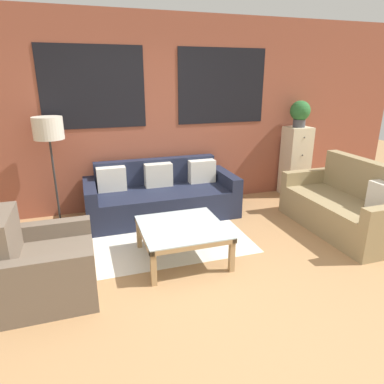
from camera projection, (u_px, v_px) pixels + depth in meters
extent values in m
plane|color=#AD7F51|center=(222.00, 285.00, 3.36)|extent=(16.00, 16.00, 0.00)
cube|color=brown|center=(161.00, 115.00, 5.10)|extent=(8.40, 0.08, 2.80)
cube|color=black|center=(93.00, 88.00, 4.65)|extent=(1.40, 0.01, 1.10)
cube|color=black|center=(222.00, 86.00, 5.21)|extent=(1.40, 0.01, 1.10)
cube|color=silver|center=(169.00, 236.00, 4.39)|extent=(1.89, 1.50, 0.00)
cube|color=#1E2338|center=(164.00, 205.00, 4.89)|extent=(1.81, 0.72, 0.40)
cube|color=#1E2338|center=(157.00, 184.00, 5.22)|extent=(1.81, 0.16, 0.78)
cube|color=#1E2338|center=(91.00, 205.00, 4.64)|extent=(0.16, 0.88, 0.58)
cube|color=#1E2338|center=(225.00, 191.00, 5.22)|extent=(0.16, 0.88, 0.58)
cube|color=silver|center=(112.00, 179.00, 4.82)|extent=(0.40, 0.16, 0.34)
cube|color=beige|center=(158.00, 175.00, 5.02)|extent=(0.40, 0.16, 0.34)
cube|color=silver|center=(202.00, 171.00, 5.22)|extent=(0.40, 0.16, 0.34)
cube|color=#99845B|center=(335.00, 215.00, 4.50)|extent=(0.64, 1.40, 0.42)
cube|color=#99845B|center=(363.00, 194.00, 4.53)|extent=(0.16, 1.40, 0.92)
cube|color=#99845B|center=(306.00, 190.00, 5.18)|extent=(0.80, 0.14, 0.62)
cube|color=#6B5B4C|center=(60.00, 272.00, 3.22)|extent=(0.64, 0.63, 0.40)
cube|color=#6B5B4C|center=(9.00, 258.00, 3.03)|extent=(0.16, 0.63, 0.84)
cube|color=#6B5B4C|center=(47.00, 289.00, 2.83)|extent=(0.80, 0.14, 0.56)
cube|color=#6B5B4C|center=(52.00, 247.00, 3.52)|extent=(0.80, 0.14, 0.56)
cube|color=silver|center=(182.00, 227.00, 3.73)|extent=(0.90, 0.90, 0.01)
cube|color=tan|center=(194.00, 247.00, 3.36)|extent=(0.90, 0.05, 0.05)
cube|color=tan|center=(172.00, 215.00, 4.13)|extent=(0.90, 0.05, 0.05)
cube|color=tan|center=(144.00, 234.00, 3.62)|extent=(0.05, 0.90, 0.05)
cube|color=tan|center=(218.00, 224.00, 3.87)|extent=(0.05, 0.90, 0.05)
cube|color=tan|center=(153.00, 268.00, 3.30)|extent=(0.05, 0.05, 0.38)
cube|color=tan|center=(232.00, 255.00, 3.55)|extent=(0.05, 0.05, 0.38)
cube|color=tan|center=(139.00, 232.00, 4.05)|extent=(0.05, 0.06, 0.38)
cube|color=tan|center=(204.00, 224.00, 4.29)|extent=(0.05, 0.06, 0.38)
cylinder|color=#2D2D2D|center=(61.00, 223.00, 4.76)|extent=(0.28, 0.28, 0.02)
cylinder|color=#2D2D2D|center=(55.00, 182.00, 4.57)|extent=(0.03, 0.03, 1.16)
cylinder|color=beige|center=(48.00, 128.00, 4.34)|extent=(0.38, 0.38, 0.28)
cube|color=beige|center=(295.00, 161.00, 5.79)|extent=(0.40, 0.35, 1.16)
sphere|color=#38332D|center=(304.00, 138.00, 5.49)|extent=(0.02, 0.02, 0.02)
sphere|color=#38332D|center=(303.00, 155.00, 5.58)|extent=(0.02, 0.02, 0.02)
sphere|color=#38332D|center=(301.00, 172.00, 5.68)|extent=(0.02, 0.02, 0.02)
sphere|color=#38332D|center=(299.00, 189.00, 5.77)|extent=(0.02, 0.02, 0.02)
cylinder|color=#47474C|center=(299.00, 123.00, 5.59)|extent=(0.20, 0.20, 0.12)
sphere|color=#2D6B33|center=(300.00, 111.00, 5.52)|extent=(0.32, 0.32, 0.32)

